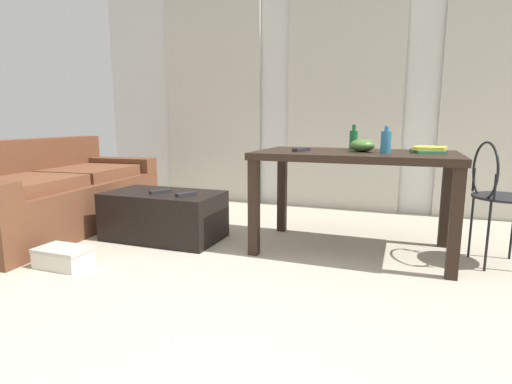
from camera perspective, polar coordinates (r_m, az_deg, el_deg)
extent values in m
plane|color=#B2A893|center=(2.81, 5.82, -9.91)|extent=(7.36, 7.36, 0.00)
cube|color=silver|center=(4.56, 12.58, 14.56)|extent=(6.08, 0.10, 2.67)
cube|color=beige|center=(4.94, -6.24, 12.91)|extent=(1.22, 0.03, 2.42)
cube|color=beige|center=(4.47, 12.36, 13.06)|extent=(1.22, 0.03, 2.42)
cube|color=brown|center=(4.00, -26.48, -1.83)|extent=(1.10, 2.06, 0.41)
cube|color=brown|center=(4.19, -30.55, 3.84)|extent=(0.39, 2.00, 0.38)
cube|color=brown|center=(4.66, -19.49, 3.70)|extent=(0.93, 0.29, 0.15)
cube|color=brown|center=(4.23, -22.70, 2.57)|extent=(0.74, 0.81, 0.10)
cube|color=brown|center=(3.65, -30.30, 0.89)|extent=(0.74, 0.81, 0.10)
cube|color=black|center=(3.38, -12.97, -3.27)|extent=(0.93, 0.53, 0.39)
cube|color=black|center=(2.99, 13.92, 5.12)|extent=(1.40, 0.79, 0.05)
cube|color=black|center=(2.86, -0.29, -2.30)|extent=(0.07, 0.07, 0.69)
cube|color=black|center=(2.70, 26.54, -4.12)|extent=(0.07, 0.07, 0.69)
cube|color=black|center=(3.51, 3.74, -0.03)|extent=(0.07, 0.07, 0.69)
cube|color=black|center=(3.37, 25.40, -1.39)|extent=(0.07, 0.07, 0.69)
cylinder|color=black|center=(3.10, 31.90, -0.63)|extent=(0.39, 0.39, 0.02)
cylinder|color=black|center=(2.97, 30.12, -5.55)|extent=(0.02, 0.02, 0.46)
cylinder|color=black|center=(3.21, 28.30, -4.29)|extent=(0.02, 0.02, 0.46)
torus|color=black|center=(3.02, 29.83, 2.64)|extent=(0.10, 0.38, 0.39)
cylinder|color=black|center=(2.88, 30.92, 0.58)|extent=(0.02, 0.02, 0.17)
cylinder|color=black|center=(3.18, 28.60, 1.56)|extent=(0.02, 0.02, 0.17)
cylinder|color=#195B2D|center=(3.20, 13.73, 7.19)|extent=(0.06, 0.06, 0.14)
cylinder|color=#195B2D|center=(3.20, 13.80, 8.90)|extent=(0.03, 0.03, 0.05)
cylinder|color=teal|center=(2.90, 18.03, 6.76)|extent=(0.07, 0.07, 0.15)
cylinder|color=teal|center=(2.90, 18.13, 8.56)|extent=(0.03, 0.03, 0.03)
ellipsoid|color=#477033|center=(2.99, 14.93, 6.45)|extent=(0.18, 0.18, 0.09)
cube|color=#2D7F56|center=(3.06, 23.25, 5.36)|extent=(0.24, 0.32, 0.02)
cube|color=gold|center=(3.08, 23.53, 5.76)|extent=(0.24, 0.28, 0.02)
cube|color=#232326|center=(2.95, 6.50, 6.02)|extent=(0.11, 0.17, 0.02)
cube|color=#232326|center=(3.32, -13.47, 0.07)|extent=(0.13, 0.17, 0.02)
cube|color=#232326|center=(3.15, -9.95, -0.32)|extent=(0.12, 0.17, 0.03)
cube|color=beige|center=(2.99, -25.72, -8.59)|extent=(0.34, 0.21, 0.11)
cube|color=beige|center=(2.97, -25.81, -7.38)|extent=(0.35, 0.22, 0.02)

